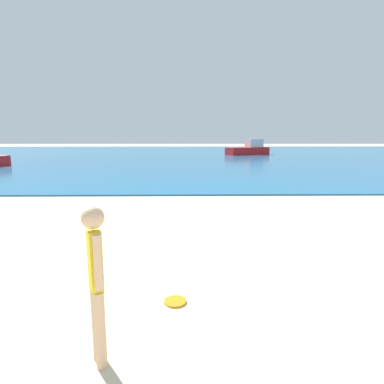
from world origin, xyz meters
The scene contains 4 objects.
water centered at (0.00, 42.57, 0.03)m, with size 160.00×60.00×0.06m, color #1E6B9E.
person_standing centered at (-1.38, 3.72, 0.89)m, with size 0.21×0.33×1.57m.
frisbee centered at (-0.69, 4.86, 0.01)m, with size 0.30×0.30×0.03m, color orange.
boat_far centered at (7.06, 39.52, 0.70)m, with size 5.64×4.04×1.85m.
Camera 1 is at (-0.53, 0.94, 2.19)m, focal length 29.58 mm.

